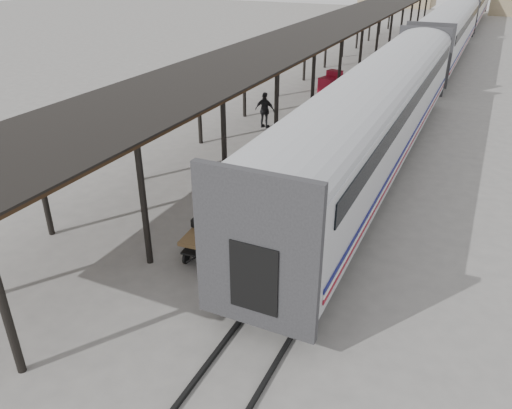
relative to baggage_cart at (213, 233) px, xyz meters
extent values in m
plane|color=slate|center=(-0.13, 0.58, -0.65)|extent=(160.00, 160.00, 0.00)
cube|color=silver|center=(3.07, 8.58, 1.95)|extent=(3.00, 24.00, 2.90)
cube|color=#28282B|center=(3.07, -3.32, 1.95)|extent=(3.04, 0.22, 3.50)
cube|color=black|center=(1.55, 8.58, 2.85)|extent=(0.04, 22.08, 0.65)
cube|color=black|center=(3.07, 8.58, 0.25)|extent=(2.55, 23.04, 0.50)
cube|color=silver|center=(3.07, 34.58, 1.95)|extent=(3.00, 24.00, 2.90)
cube|color=#28282B|center=(3.07, 22.68, 1.95)|extent=(3.04, 0.22, 3.50)
cube|color=black|center=(1.55, 34.58, 2.85)|extent=(0.04, 22.08, 0.65)
cube|color=black|center=(3.07, 34.58, 0.25)|extent=(2.55, 23.04, 0.50)
cube|color=silver|center=(3.07, 60.58, 1.95)|extent=(3.00, 24.00, 2.90)
cube|color=#28282B|center=(3.07, 48.68, 1.95)|extent=(3.04, 0.22, 3.50)
cube|color=black|center=(3.07, 60.58, 0.25)|extent=(2.55, 23.04, 0.50)
cube|color=black|center=(1.82, 0.08, 1.50)|extent=(0.50, 1.70, 2.00)
imported|color=white|center=(1.82, 0.08, 1.36)|extent=(0.72, 0.89, 1.72)
cube|color=olive|center=(1.42, -0.07, 0.75)|extent=(0.57, 0.25, 0.42)
cube|color=#422B19|center=(-3.53, 24.58, 3.35)|extent=(4.60, 64.00, 0.18)
cube|color=black|center=(-3.53, 24.58, 3.47)|extent=(4.90, 64.30, 0.06)
cylinder|color=black|center=(-5.58, 24.58, 1.35)|extent=(0.20, 0.20, 4.00)
cylinder|color=black|center=(-5.58, 55.58, 1.35)|extent=(0.20, 0.20, 4.00)
cylinder|color=black|center=(-1.48, -6.42, 1.35)|extent=(0.20, 0.20, 4.00)
cylinder|color=black|center=(-1.48, 24.58, 1.35)|extent=(0.20, 0.20, 4.00)
cylinder|color=black|center=(-1.48, 55.58, 1.35)|extent=(0.20, 0.20, 4.00)
cube|color=black|center=(2.35, 34.58, -0.59)|extent=(0.10, 150.00, 0.12)
cube|color=black|center=(3.79, 34.58, -0.59)|extent=(0.10, 150.00, 0.12)
cube|color=brown|center=(0.00, 0.00, 0.15)|extent=(1.45, 2.50, 0.12)
cube|color=black|center=(0.00, 0.00, -0.20)|extent=(1.34, 2.39, 0.06)
cylinder|color=black|center=(-0.42, -0.99, -0.45)|extent=(0.11, 0.41, 0.40)
cylinder|color=black|center=(0.58, -0.91, -0.45)|extent=(0.11, 0.41, 0.40)
cylinder|color=black|center=(-0.58, 0.91, -0.45)|extent=(0.11, 0.41, 0.40)
cylinder|color=black|center=(0.42, 0.99, -0.45)|extent=(0.11, 0.41, 0.40)
cube|color=#3D3D3F|center=(-0.28, 0.50, 0.32)|extent=(0.73, 0.61, 0.21)
cube|color=olive|center=(0.22, 0.71, 0.30)|extent=(0.53, 0.39, 0.18)
cube|color=black|center=(-0.34, -0.02, 0.34)|extent=(0.66, 0.48, 0.26)
cube|color=#4F5332|center=(0.24, 0.16, 0.31)|extent=(0.55, 0.42, 0.19)
cube|color=#44281B|center=(-0.20, 0.52, 0.54)|extent=(0.63, 0.48, 0.22)
cube|color=olive|center=(-0.32, 0.06, 0.55)|extent=(0.56, 0.48, 0.19)
cube|color=#3D3D3F|center=(-0.23, 0.42, 0.71)|extent=(0.48, 0.35, 0.16)
cube|color=maroon|center=(-2.67, 20.82, -0.04)|extent=(1.39, 1.85, 0.99)
cube|color=maroon|center=(-2.55, 21.25, 0.61)|extent=(1.07, 0.88, 0.38)
cylinder|color=black|center=(-3.25, 20.36, -0.45)|extent=(0.23, 0.42, 0.40)
cylinder|color=black|center=(-2.40, 20.13, -0.45)|extent=(0.23, 0.42, 0.40)
cylinder|color=black|center=(-2.93, 21.52, -0.45)|extent=(0.23, 0.42, 0.40)
cylinder|color=black|center=(-2.09, 21.29, -0.45)|extent=(0.23, 0.42, 0.40)
imported|color=navy|center=(0.25, -0.65, 1.04)|extent=(0.45, 0.64, 1.66)
imported|color=black|center=(-3.66, 12.20, 0.32)|extent=(1.15, 0.49, 1.94)
camera|label=1|loc=(7.07, -11.86, 8.07)|focal=35.00mm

